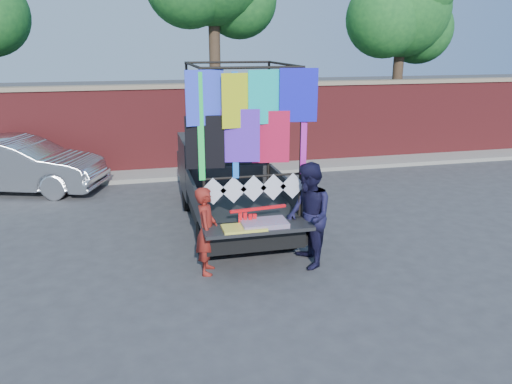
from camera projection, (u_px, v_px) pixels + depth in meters
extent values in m
plane|color=#38383A|center=(236.00, 261.00, 9.05)|extent=(90.00, 90.00, 0.00)
cube|color=maroon|center=(190.00, 129.00, 15.20)|extent=(30.00, 0.35, 2.50)
cube|color=gray|center=(189.00, 86.00, 14.83)|extent=(30.00, 0.45, 0.12)
cube|color=gray|center=(194.00, 173.00, 14.90)|extent=(30.00, 1.20, 0.12)
cylinder|color=#38281C|center=(215.00, 76.00, 16.12)|extent=(0.36, 0.36, 5.46)
sphere|color=#17501F|center=(239.00, 1.00, 16.01)|extent=(2.40, 2.40, 2.40)
cylinder|color=#38281C|center=(397.00, 87.00, 17.70)|extent=(0.36, 0.36, 4.55)
sphere|color=#17501F|center=(403.00, 9.00, 16.95)|extent=(3.20, 3.20, 3.20)
sphere|color=#17501F|center=(418.00, 29.00, 17.71)|extent=(2.40, 2.40, 2.40)
sphere|color=#17501F|center=(385.00, 18.00, 16.59)|extent=(2.60, 2.60, 2.60)
cylinder|color=black|center=(188.00, 196.00, 11.71)|extent=(0.23, 0.68, 0.68)
cylinder|color=black|center=(204.00, 240.00, 9.13)|extent=(0.23, 0.68, 0.68)
cylinder|color=black|center=(254.00, 191.00, 12.07)|extent=(0.23, 0.68, 0.68)
cylinder|color=black|center=(288.00, 232.00, 9.49)|extent=(0.23, 0.68, 0.68)
cube|color=black|center=(233.00, 205.00, 10.50)|extent=(1.75, 4.31, 0.31)
cube|color=black|center=(241.00, 203.00, 9.70)|extent=(1.85, 2.36, 0.10)
cube|color=black|center=(194.00, 195.00, 9.43)|extent=(0.06, 2.36, 0.46)
cube|color=black|center=(285.00, 189.00, 9.84)|extent=(0.06, 2.36, 0.46)
cube|color=black|center=(229.00, 177.00, 10.71)|extent=(1.85, 0.06, 0.46)
cube|color=black|center=(222.00, 164.00, 11.63)|extent=(1.85, 1.64, 1.28)
cube|color=#8C9EAD|center=(225.00, 151.00, 11.08)|extent=(1.64, 0.06, 0.56)
cube|color=#8C9EAD|center=(216.00, 149.00, 12.28)|extent=(1.64, 0.10, 0.72)
cube|color=black|center=(214.00, 164.00, 12.75)|extent=(1.80, 0.92, 0.56)
cube|color=black|center=(258.00, 228.00, 8.36)|extent=(1.85, 0.56, 0.06)
cube|color=black|center=(255.00, 244.00, 8.69)|extent=(1.90, 0.15, 0.18)
cylinder|color=black|center=(203.00, 149.00, 8.12)|extent=(0.05, 0.05, 2.57)
cylinder|color=black|center=(189.00, 128.00, 10.13)|extent=(0.05, 0.05, 2.57)
cylinder|color=black|center=(301.00, 144.00, 8.50)|extent=(0.05, 0.05, 2.57)
cylinder|color=black|center=(269.00, 125.00, 10.50)|extent=(0.05, 0.05, 2.57)
cylinder|color=black|center=(253.00, 68.00, 7.94)|extent=(1.75, 0.05, 0.05)
cylinder|color=black|center=(228.00, 62.00, 9.94)|extent=(1.75, 0.05, 0.05)
cylinder|color=black|center=(192.00, 65.00, 8.75)|extent=(0.05, 2.21, 0.05)
cylinder|color=black|center=(284.00, 64.00, 9.13)|extent=(0.05, 2.21, 0.05)
cylinder|color=black|center=(253.00, 176.00, 8.46)|extent=(1.75, 0.04, 0.04)
cube|color=#354EFE|center=(206.00, 98.00, 7.88)|extent=(0.64, 0.02, 0.87)
cube|color=#C3D015|center=(238.00, 98.00, 7.96)|extent=(0.64, 0.02, 0.87)
cube|color=#0ECBBD|center=(269.00, 97.00, 8.11)|extent=(0.64, 0.02, 0.87)
cube|color=#181AE0|center=(299.00, 96.00, 8.19)|extent=(0.64, 0.02, 0.87)
cube|color=black|center=(207.00, 140.00, 8.07)|extent=(0.64, 0.02, 0.87)
cube|color=#5D2AD6|center=(239.00, 139.00, 8.15)|extent=(0.64, 0.02, 0.87)
cube|color=#C3153C|center=(268.00, 137.00, 8.30)|extent=(0.64, 0.02, 0.87)
cube|color=#1CE64E|center=(201.00, 128.00, 7.97)|extent=(0.10, 0.01, 1.75)
cube|color=#C921AF|center=(304.00, 124.00, 8.36)|extent=(0.10, 0.01, 1.75)
cube|color=#1C77FF|center=(235.00, 126.00, 8.10)|extent=(0.10, 0.01, 1.75)
cube|color=silver|center=(213.00, 191.00, 8.33)|extent=(0.46, 0.01, 0.46)
cube|color=silver|center=(234.00, 190.00, 8.41)|extent=(0.46, 0.01, 0.46)
cube|color=silver|center=(254.00, 188.00, 8.49)|extent=(0.46, 0.01, 0.46)
cube|color=silver|center=(273.00, 187.00, 8.57)|extent=(0.46, 0.01, 0.46)
cube|color=silver|center=(293.00, 186.00, 8.65)|extent=(0.46, 0.01, 0.46)
cube|color=#F03547|center=(264.00, 223.00, 8.36)|extent=(0.77, 0.46, 0.08)
cube|color=#DED546|center=(244.00, 228.00, 8.22)|extent=(0.72, 0.41, 0.04)
imported|color=silver|center=(18.00, 165.00, 13.05)|extent=(4.63, 2.84, 1.44)
imported|color=maroon|center=(207.00, 231.00, 8.40)|extent=(0.48, 0.62, 1.52)
imported|color=black|center=(308.00, 216.00, 8.62)|extent=(0.73, 0.93, 1.86)
cube|color=red|center=(258.00, 209.00, 8.43)|extent=(1.00, 0.16, 0.04)
cube|color=red|center=(240.00, 228.00, 8.43)|extent=(0.06, 0.02, 0.58)
cube|color=red|center=(245.00, 229.00, 8.46)|extent=(0.06, 0.02, 0.58)
cube|color=red|center=(250.00, 229.00, 8.48)|extent=(0.06, 0.02, 0.58)
cube|color=red|center=(255.00, 230.00, 8.51)|extent=(0.06, 0.02, 0.58)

